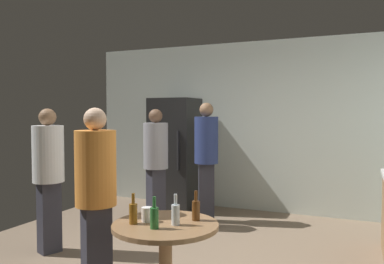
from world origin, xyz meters
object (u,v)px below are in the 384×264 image
object	(u,v)px
beer_bottle_brown	(196,210)
person_in_gray_shirt	(156,158)
person_in_orange_shirt	(96,188)
beer_bottle_amber	(133,213)
person_in_white_shirt	(48,169)
foreground_table	(165,237)
beer_bottle_green	(154,217)
beer_bottle_clear	(176,214)
person_in_navy_shirt	(206,152)
refrigerator	(175,154)
plastic_cup_white	(147,214)

from	to	relation	value
beer_bottle_brown	person_in_gray_shirt	world-z (taller)	person_in_gray_shirt
person_in_orange_shirt	beer_bottle_amber	bearing A→B (deg)	13.40
person_in_orange_shirt	person_in_white_shirt	bearing A→B (deg)	-176.64
foreground_table	beer_bottle_green	bearing A→B (deg)	-94.30
beer_bottle_clear	person_in_navy_shirt	xyz separation A→B (m)	(-0.78, 2.64, 0.18)
refrigerator	beer_bottle_brown	world-z (taller)	refrigerator
refrigerator	foreground_table	world-z (taller)	refrigerator
beer_bottle_green	beer_bottle_brown	bearing A→B (deg)	59.11
beer_bottle_green	refrigerator	bearing A→B (deg)	113.41
beer_bottle_green	person_in_orange_shirt	bearing A→B (deg)	161.88
beer_bottle_brown	person_in_orange_shirt	world-z (taller)	person_in_orange_shirt
plastic_cup_white	person_in_gray_shirt	xyz separation A→B (m)	(-1.11, 2.18, 0.15)
person_in_orange_shirt	beer_bottle_clear	bearing A→B (deg)	28.18
beer_bottle_green	person_in_white_shirt	bearing A→B (deg)	153.64
beer_bottle_brown	person_in_white_shirt	xyz separation A→B (m)	(-2.03, 0.60, 0.12)
beer_bottle_brown	plastic_cup_white	size ratio (longest dim) A/B	2.09
refrigerator	beer_bottle_brown	bearing A→B (deg)	-61.51
person_in_gray_shirt	person_in_orange_shirt	bearing A→B (deg)	-45.44
plastic_cup_white	person_in_navy_shirt	size ratio (longest dim) A/B	0.06
person_in_white_shirt	person_in_orange_shirt	size ratio (longest dim) A/B	1.00
beer_bottle_amber	person_in_white_shirt	size ratio (longest dim) A/B	0.14
beer_bottle_green	beer_bottle_clear	bearing A→B (deg)	54.83
beer_bottle_amber	beer_bottle_green	bearing A→B (deg)	-12.00
refrigerator	foreground_table	distance (m)	3.47
refrigerator	plastic_cup_white	size ratio (longest dim) A/B	16.36
plastic_cup_white	person_in_white_shirt	world-z (taller)	person_in_white_shirt
plastic_cup_white	person_in_orange_shirt	distance (m)	0.56
refrigerator	beer_bottle_clear	size ratio (longest dim) A/B	7.83
beer_bottle_brown	person_in_orange_shirt	size ratio (longest dim) A/B	0.14
refrigerator	person_in_white_shirt	world-z (taller)	refrigerator
beer_bottle_clear	plastic_cup_white	world-z (taller)	beer_bottle_clear
beer_bottle_clear	plastic_cup_white	distance (m)	0.24
foreground_table	person_in_white_shirt	bearing A→B (deg)	157.61
beer_bottle_green	plastic_cup_white	xyz separation A→B (m)	(-0.14, 0.13, -0.03)
person_in_gray_shirt	beer_bottle_brown	bearing A→B (deg)	-25.00
beer_bottle_brown	plastic_cup_white	distance (m)	0.38
foreground_table	person_in_orange_shirt	bearing A→B (deg)	174.06
beer_bottle_brown	person_in_orange_shirt	bearing A→B (deg)	-173.67
beer_bottle_clear	person_in_orange_shirt	bearing A→B (deg)	174.15
foreground_table	plastic_cup_white	size ratio (longest dim) A/B	7.27
beer_bottle_brown	person_in_orange_shirt	distance (m)	0.88
beer_bottle_brown	beer_bottle_clear	bearing A→B (deg)	-117.13
beer_bottle_amber	person_in_orange_shirt	distance (m)	0.52
refrigerator	person_in_navy_shirt	world-z (taller)	refrigerator
person_in_white_shirt	person_in_orange_shirt	distance (m)	1.36
plastic_cup_white	beer_bottle_amber	bearing A→B (deg)	-123.69
foreground_table	plastic_cup_white	world-z (taller)	plastic_cup_white
person_in_orange_shirt	beer_bottle_brown	bearing A→B (deg)	40.35
person_in_navy_shirt	person_in_orange_shirt	size ratio (longest dim) A/B	1.07
person_in_white_shirt	beer_bottle_amber	bearing A→B (deg)	-5.71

